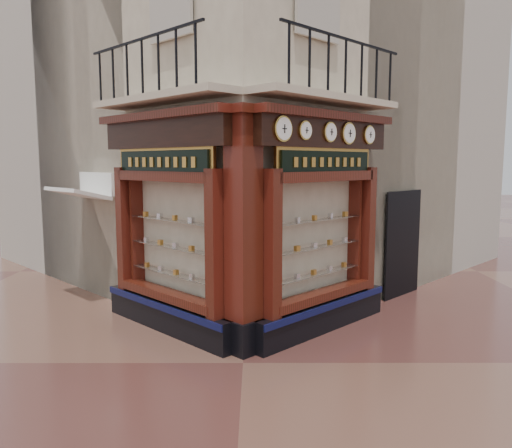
{
  "coord_description": "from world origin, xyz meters",
  "views": [
    {
      "loc": [
        0.19,
        -7.42,
        3.1
      ],
      "look_at": [
        0.2,
        2.0,
        1.93
      ],
      "focal_mm": 35.0,
      "sensor_mm": 36.0,
      "label": 1
    }
  ],
  "objects_px": {
    "clock_c": "(330,132)",
    "clock_e": "(369,135)",
    "clock_a": "(283,129)",
    "signboard_left": "(162,162)",
    "clock_d": "(349,133)",
    "signboard_right": "(327,162)",
    "corner_pilaster": "(243,234)",
    "awning": "(83,301)",
    "clock_b": "(305,130)"
  },
  "relations": [
    {
      "from": "clock_c",
      "to": "signboard_right",
      "type": "bearing_deg",
      "value": 60.34
    },
    {
      "from": "signboard_left",
      "to": "clock_d",
      "type": "bearing_deg",
      "value": -130.33
    },
    {
      "from": "clock_b",
      "to": "awning",
      "type": "xyz_separation_m",
      "value": [
        -4.71,
        2.58,
        -3.62
      ]
    },
    {
      "from": "clock_b",
      "to": "signboard_right",
      "type": "distance_m",
      "value": 0.91
    },
    {
      "from": "signboard_right",
      "to": "signboard_left",
      "type": "bearing_deg",
      "value": 135.0
    },
    {
      "from": "clock_a",
      "to": "awning",
      "type": "height_order",
      "value": "clock_a"
    },
    {
      "from": "corner_pilaster",
      "to": "clock_a",
      "type": "relative_size",
      "value": 9.8
    },
    {
      "from": "clock_c",
      "to": "clock_d",
      "type": "relative_size",
      "value": 0.88
    },
    {
      "from": "clock_a",
      "to": "clock_d",
      "type": "bearing_deg",
      "value": 0.0
    },
    {
      "from": "clock_a",
      "to": "clock_b",
      "type": "height_order",
      "value": "clock_a"
    },
    {
      "from": "awning",
      "to": "signboard_right",
      "type": "xyz_separation_m",
      "value": [
        5.15,
        -1.97,
        3.1
      ]
    },
    {
      "from": "clock_a",
      "to": "clock_c",
      "type": "relative_size",
      "value": 1.16
    },
    {
      "from": "clock_e",
      "to": "signboard_left",
      "type": "bearing_deg",
      "value": 146.19
    },
    {
      "from": "clock_e",
      "to": "signboard_left",
      "type": "distance_m",
      "value": 3.95
    },
    {
      "from": "corner_pilaster",
      "to": "clock_e",
      "type": "relative_size",
      "value": 11.13
    },
    {
      "from": "clock_d",
      "to": "clock_c",
      "type": "bearing_deg",
      "value": -180.0
    },
    {
      "from": "clock_b",
      "to": "clock_e",
      "type": "relative_size",
      "value": 0.88
    },
    {
      "from": "clock_a",
      "to": "signboard_left",
      "type": "height_order",
      "value": "clock_a"
    },
    {
      "from": "clock_b",
      "to": "clock_e",
      "type": "height_order",
      "value": "clock_e"
    },
    {
      "from": "corner_pilaster",
      "to": "clock_a",
      "type": "xyz_separation_m",
      "value": [
        0.63,
        0.02,
        1.67
      ]
    },
    {
      "from": "corner_pilaster",
      "to": "clock_a",
      "type": "height_order",
      "value": "corner_pilaster"
    },
    {
      "from": "clock_c",
      "to": "clock_e",
      "type": "bearing_deg",
      "value": -0.0
    },
    {
      "from": "clock_c",
      "to": "signboard_right",
      "type": "relative_size",
      "value": 0.18
    },
    {
      "from": "corner_pilaster",
      "to": "clock_b",
      "type": "height_order",
      "value": "corner_pilaster"
    },
    {
      "from": "clock_c",
      "to": "signboard_left",
      "type": "bearing_deg",
      "value": 132.62
    },
    {
      "from": "clock_e",
      "to": "signboard_left",
      "type": "relative_size",
      "value": 0.18
    },
    {
      "from": "clock_a",
      "to": "signboard_right",
      "type": "height_order",
      "value": "clock_a"
    },
    {
      "from": "corner_pilaster",
      "to": "clock_c",
      "type": "height_order",
      "value": "corner_pilaster"
    },
    {
      "from": "clock_c",
      "to": "clock_e",
      "type": "relative_size",
      "value": 0.98
    },
    {
      "from": "clock_a",
      "to": "clock_b",
      "type": "relative_size",
      "value": 1.29
    },
    {
      "from": "clock_d",
      "to": "clock_e",
      "type": "height_order",
      "value": "clock_d"
    },
    {
      "from": "clock_d",
      "to": "clock_e",
      "type": "relative_size",
      "value": 1.12
    },
    {
      "from": "clock_d",
      "to": "signboard_left",
      "type": "bearing_deg",
      "value": 139.67
    },
    {
      "from": "clock_b",
      "to": "clock_c",
      "type": "height_order",
      "value": "clock_c"
    },
    {
      "from": "clock_b",
      "to": "clock_d",
      "type": "distance_m",
      "value": 1.24
    },
    {
      "from": "clock_a",
      "to": "signboard_right",
      "type": "bearing_deg",
      "value": 4.89
    },
    {
      "from": "clock_a",
      "to": "clock_e",
      "type": "bearing_deg",
      "value": 0.0
    },
    {
      "from": "clock_a",
      "to": "clock_d",
      "type": "distance_m",
      "value": 1.79
    },
    {
      "from": "clock_e",
      "to": "awning",
      "type": "xyz_separation_m",
      "value": [
        -6.07,
        1.21,
        -3.62
      ]
    },
    {
      "from": "corner_pilaster",
      "to": "awning",
      "type": "height_order",
      "value": "corner_pilaster"
    },
    {
      "from": "clock_d",
      "to": "signboard_right",
      "type": "height_order",
      "value": "clock_d"
    },
    {
      "from": "awning",
      "to": "signboard_left",
      "type": "bearing_deg",
      "value": -176.47
    },
    {
      "from": "clock_c",
      "to": "clock_d",
      "type": "distance_m",
      "value": 0.56
    },
    {
      "from": "clock_c",
      "to": "clock_b",
      "type": "bearing_deg",
      "value": 180.0
    },
    {
      "from": "clock_e",
      "to": "signboard_right",
      "type": "relative_size",
      "value": 0.19
    },
    {
      "from": "clock_c",
      "to": "signboard_left",
      "type": "relative_size",
      "value": 0.17
    },
    {
      "from": "corner_pilaster",
      "to": "clock_d",
      "type": "height_order",
      "value": "corner_pilaster"
    },
    {
      "from": "clock_b",
      "to": "signboard_right",
      "type": "bearing_deg",
      "value": 8.45
    },
    {
      "from": "signboard_left",
      "to": "clock_a",
      "type": "bearing_deg",
      "value": -160.39
    },
    {
      "from": "clock_c",
      "to": "clock_e",
      "type": "distance_m",
      "value": 1.25
    }
  ]
}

